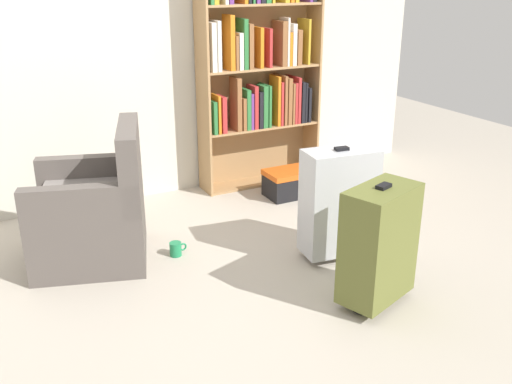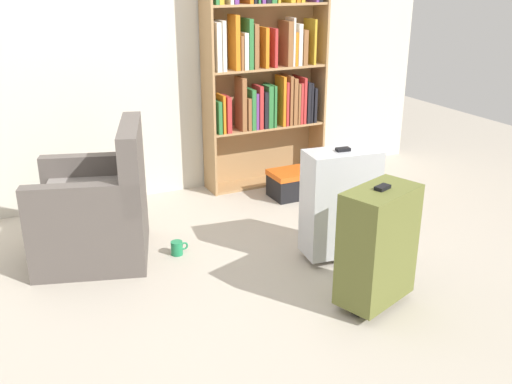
% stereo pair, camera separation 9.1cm
% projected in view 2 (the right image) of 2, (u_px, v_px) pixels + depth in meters
% --- Properties ---
extents(ground_plane, '(9.40, 9.40, 0.00)m').
position_uv_depth(ground_plane, '(228.00, 284.00, 3.54)').
color(ground_plane, '#B2A899').
extents(back_wall, '(5.37, 0.10, 2.60)m').
position_uv_depth(back_wall, '(138.00, 39.00, 4.53)').
color(back_wall, beige).
rests_on(back_wall, ground).
extents(bookshelf, '(1.08, 0.27, 2.04)m').
position_uv_depth(bookshelf, '(264.00, 58.00, 4.86)').
color(bookshelf, '#A87F51').
rests_on(bookshelf, ground).
extents(armchair, '(0.88, 0.88, 0.90)m').
position_uv_depth(armchair, '(97.00, 212.00, 3.79)').
color(armchair, '#59514C').
rests_on(armchair, ground).
extents(mug, '(0.12, 0.08, 0.10)m').
position_uv_depth(mug, '(177.00, 248.00, 3.90)').
color(mug, '#1E7F4C').
rests_on(mug, ground).
extents(storage_box, '(0.48, 0.28, 0.23)m').
position_uv_depth(storage_box, '(298.00, 182.00, 4.90)').
color(storage_box, black).
rests_on(storage_box, ground).
extents(suitcase_silver, '(0.50, 0.30, 0.77)m').
position_uv_depth(suitcase_silver, '(340.00, 202.00, 3.73)').
color(suitcase_silver, '#B7BABF').
rests_on(suitcase_silver, ground).
extents(suitcase_olive, '(0.51, 0.39, 0.73)m').
position_uv_depth(suitcase_olive, '(378.00, 245.00, 3.20)').
color(suitcase_olive, brown).
rests_on(suitcase_olive, ground).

